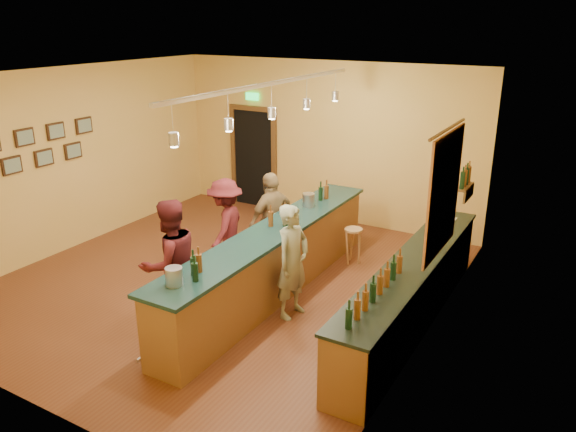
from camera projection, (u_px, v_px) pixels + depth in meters
The scene contains 18 objects.
floor at pixel (225, 281), 8.96m from camera, with size 7.00×7.00×0.00m, color brown.
ceiling at pixel (217, 75), 7.88m from camera, with size 6.50×7.00×0.02m, color silver.
wall_back at pixel (325, 142), 11.28m from camera, with size 6.50×0.02×3.20m, color #DBB752.
wall_front at pixel (11, 271), 5.56m from camera, with size 6.50×0.02×3.20m, color #DBB752.
wall_left at pixel (73, 159), 9.95m from camera, with size 0.02×7.00×3.20m, color #DBB752.
wall_right at pixel (435, 222), 6.89m from camera, with size 0.02×7.00×3.20m, color #DBB752.
doorway at pixel (254, 156), 12.22m from camera, with size 1.15×0.09×2.48m.
tapestry at pixel (444, 194), 7.14m from camera, with size 0.03×1.40×1.60m, color maroon.
bottle_shelf at pixel (466, 179), 8.46m from camera, with size 0.17×0.55×0.54m.
picture_grid at pixel (35, 148), 9.20m from camera, with size 0.06×2.20×0.70m, color #382111, non-canonical shape.
back_counter at pixel (411, 292), 7.54m from camera, with size 0.60×4.55×1.27m.
tasting_bar at pixel (273, 257), 8.33m from camera, with size 0.73×5.10×1.38m.
pendant_track at pixel (272, 95), 7.53m from camera, with size 0.11×4.60×0.50m.
bartender at pixel (293, 262), 7.68m from camera, with size 0.59×0.39×1.63m, color gray.
customer_a at pixel (170, 264), 7.43m from camera, with size 0.87×0.67×1.78m, color #59191E.
customer_b at pixel (272, 220), 9.23m from camera, with size 0.95×0.40×1.63m, color #997A51.
customer_c at pixel (226, 227), 9.03m from camera, with size 1.02×0.59×1.58m, color #59191E.
bar_stool at pixel (353, 237), 9.45m from camera, with size 0.30×0.30×0.63m.
Camera 1 is at (4.91, -6.51, 3.98)m, focal length 35.00 mm.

